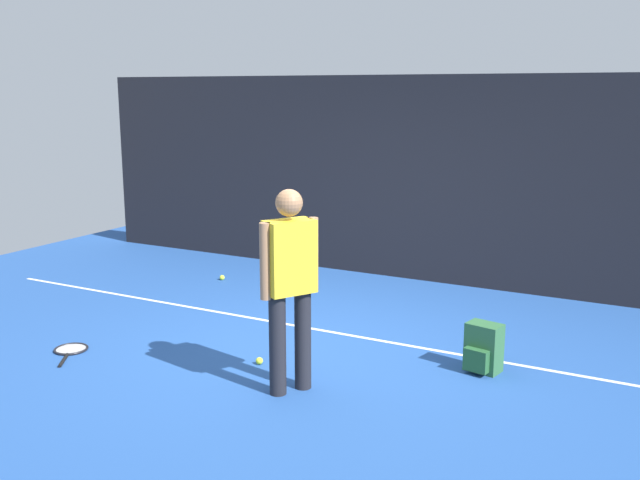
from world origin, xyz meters
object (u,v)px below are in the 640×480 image
tennis_racket (70,350)px  tennis_ball_by_fence (222,278)px  tennis_ball_near_player (259,361)px  tennis_player (290,279)px  backpack (483,349)px

tennis_racket → tennis_ball_by_fence: (-0.27, 2.86, 0.02)m
tennis_ball_by_fence → tennis_ball_near_player: bearing=-47.8°
tennis_player → tennis_racket: bearing=125.0°
tennis_ball_near_player → tennis_ball_by_fence: (-2.06, 2.28, 0.00)m
backpack → tennis_player: bearing=-126.5°
tennis_player → backpack: (1.29, 1.18, -0.76)m
backpack → tennis_racket: bearing=-147.9°
backpack → tennis_ball_by_fence: (-3.91, 1.47, -0.18)m
backpack → tennis_ball_near_player: size_ratio=6.67×
tennis_player → tennis_racket: tennis_player is taller
tennis_player → tennis_ball_by_fence: bearing=74.5°
tennis_ball_by_fence → backpack: bearing=-20.6°
tennis_player → backpack: size_ratio=3.86×
tennis_player → tennis_ball_by_fence: size_ratio=25.76×
tennis_player → tennis_ball_near_player: size_ratio=25.76×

